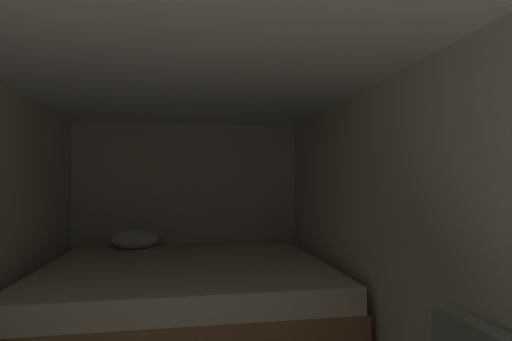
% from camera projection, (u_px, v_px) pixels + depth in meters
% --- Properties ---
extents(wall_back, '(2.66, 0.05, 2.11)m').
position_uv_depth(wall_back, '(188.00, 214.00, 4.46)').
color(wall_back, beige).
rests_on(wall_back, ground).
extents(wall_right, '(0.05, 4.60, 2.11)m').
position_uv_depth(wall_right, '(399.00, 242.00, 2.39)').
color(wall_right, beige).
rests_on(wall_right, ground).
extents(ceiling_slab, '(2.66, 4.60, 0.05)m').
position_uv_depth(ceiling_slab, '(188.00, 59.00, 2.20)').
color(ceiling_slab, white).
rests_on(ceiling_slab, wall_left).
extents(bed, '(2.44, 2.04, 0.92)m').
position_uv_depth(bed, '(187.00, 303.00, 3.36)').
color(bed, '#9E7247').
rests_on(bed, ground).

